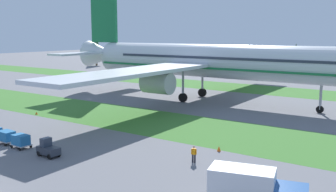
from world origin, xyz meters
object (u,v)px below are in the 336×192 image
object	(u,v)px
ground_crew_marshaller	(194,153)
airliner	(204,61)
catering_truck	(255,192)
taxiway_marker_0	(36,113)
taxiway_marker_1	(219,149)
cargo_dolly_second	(7,136)
baggage_tug	(48,149)
cargo_dolly_lead	(21,140)

from	to	relation	value
ground_crew_marshaller	airliner	bearing A→B (deg)	-85.54
catering_truck	taxiway_marker_0	size ratio (longest dim) A/B	16.14
catering_truck	taxiway_marker_1	world-z (taller)	catering_truck
taxiway_marker_0	taxiway_marker_1	distance (m)	33.27
taxiway_marker_1	airliner	bearing A→B (deg)	122.40
cargo_dolly_second	airliner	bearing A→B (deg)	176.11
baggage_tug	taxiway_marker_0	bearing A→B (deg)	-121.66
ground_crew_marshaller	taxiway_marker_1	size ratio (longest dim) A/B	2.86
catering_truck	taxiway_marker_1	xyz separation A→B (m)	(-9.28, 12.79, -1.65)
cargo_dolly_second	catering_truck	distance (m)	31.36
airliner	catering_truck	xyz separation A→B (m)	(26.94, -40.62, -5.77)
baggage_tug	taxiway_marker_1	bearing A→B (deg)	132.53
cargo_dolly_lead	catering_truck	xyz separation A→B (m)	(28.42, -1.13, 1.03)
ground_crew_marshaller	taxiway_marker_0	world-z (taller)	ground_crew_marshaller
cargo_dolly_second	taxiway_marker_1	xyz separation A→B (m)	(22.03, 11.54, -0.62)
ground_crew_marshaller	cargo_dolly_second	bearing A→B (deg)	-6.26
catering_truck	taxiway_marker_0	world-z (taller)	catering_truck
cargo_dolly_second	taxiway_marker_0	world-z (taller)	cargo_dolly_second
cargo_dolly_second	catering_truck	bearing A→B (deg)	90.16
baggage_tug	catering_truck	size ratio (longest dim) A/B	0.36
baggage_tug	taxiway_marker_1	xyz separation A→B (m)	(14.11, 11.88, -0.51)
taxiway_marker_1	taxiway_marker_0	bearing A→B (deg)	178.13
cargo_dolly_lead	catering_truck	size ratio (longest dim) A/B	0.31
baggage_tug	catering_truck	xyz separation A→B (m)	(23.40, -0.92, 1.14)
catering_truck	taxiway_marker_0	xyz separation A→B (m)	(-42.53, 13.88, -1.73)
ground_crew_marshaller	taxiway_marker_0	xyz separation A→B (m)	(-32.89, 5.93, -0.72)
airliner	baggage_tug	xyz separation A→B (m)	(3.54, -39.70, -6.91)
ground_crew_marshaller	taxiway_marker_1	bearing A→B (deg)	-117.73
airliner	taxiway_marker_1	size ratio (longest dim) A/B	123.08
taxiway_marker_0	cargo_dolly_lead	bearing A→B (deg)	-42.08
airliner	baggage_tug	size ratio (longest dim) A/B	28.17
taxiway_marker_1	ground_crew_marshaller	bearing A→B (deg)	-94.30
cargo_dolly_lead	taxiway_marker_0	world-z (taller)	cargo_dolly_lead
airliner	cargo_dolly_lead	distance (m)	40.10
airliner	cargo_dolly_lead	world-z (taller)	airliner
airliner	cargo_dolly_second	xyz separation A→B (m)	(-4.38, -39.36, -6.81)
taxiway_marker_0	taxiway_marker_1	size ratio (longest dim) A/B	0.75
taxiway_marker_1	baggage_tug	bearing A→B (deg)	-139.92
cargo_dolly_lead	taxiway_marker_1	xyz separation A→B (m)	(19.13, 11.66, -0.62)
catering_truck	taxiway_marker_0	bearing A→B (deg)	-122.26
baggage_tug	cargo_dolly_lead	world-z (taller)	baggage_tug
cargo_dolly_second	taxiway_marker_1	size ratio (longest dim) A/B	3.72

